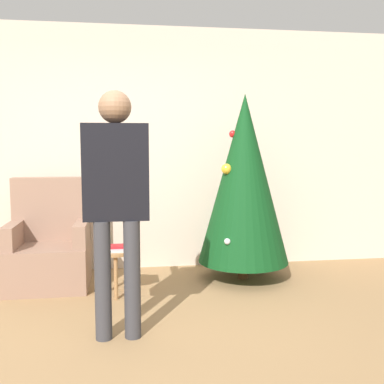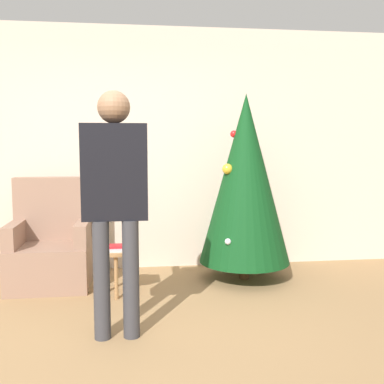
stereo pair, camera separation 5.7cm
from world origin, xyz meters
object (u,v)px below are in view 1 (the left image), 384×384
at_px(christmas_tree, 244,179).
at_px(side_stool, 116,258).
at_px(person_standing, 116,189).
at_px(armchair, 49,250).

xyz_separation_m(christmas_tree, side_stool, (-1.31, -0.34, -0.70)).
bearing_deg(person_standing, christmas_tree, 44.14).
relative_size(armchair, side_stool, 2.48).
relative_size(christmas_tree, person_standing, 1.07).
xyz_separation_m(person_standing, side_stool, (-0.04, 0.90, -0.74)).
relative_size(christmas_tree, side_stool, 4.44).
bearing_deg(person_standing, side_stool, 92.34).
distance_m(person_standing, side_stool, 1.16).
distance_m(christmas_tree, person_standing, 1.77).
distance_m(armchair, person_standing, 1.63).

